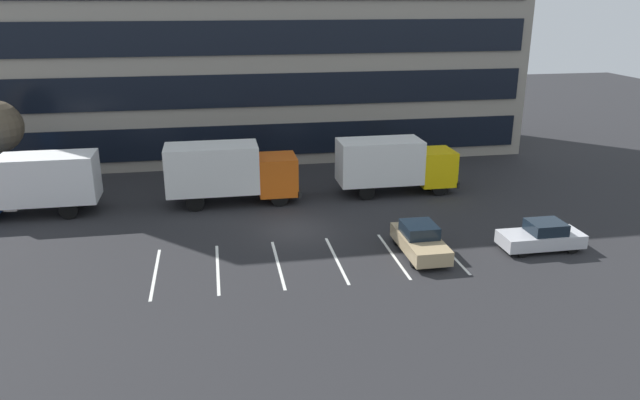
# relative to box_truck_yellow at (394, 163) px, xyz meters

# --- Properties ---
(ground_plane) EXTENTS (120.00, 120.00, 0.00)m
(ground_plane) POSITION_rel_box_truck_yellow_xyz_m (-7.01, -5.18, -1.96)
(ground_plane) COLOR #262628
(office_building) EXTENTS (39.45, 10.17, 21.60)m
(office_building) POSITION_rel_box_truck_yellow_xyz_m (-7.01, 12.77, 8.84)
(office_building) COLOR gray
(office_building) RESTS_ON ground_plane
(lot_markings) EXTENTS (14.14, 5.40, 0.01)m
(lot_markings) POSITION_rel_box_truck_yellow_xyz_m (-7.01, -9.40, -1.96)
(lot_markings) COLOR silver
(lot_markings) RESTS_ON ground_plane
(box_truck_yellow) EXTENTS (7.51, 2.49, 3.48)m
(box_truck_yellow) POSITION_rel_box_truck_yellow_xyz_m (0.00, 0.00, 0.00)
(box_truck_yellow) COLOR yellow
(box_truck_yellow) RESTS_ON ground_plane
(box_truck_blue) EXTENTS (7.52, 2.49, 3.49)m
(box_truck_blue) POSITION_rel_box_truck_yellow_xyz_m (-21.28, -0.28, 0.00)
(box_truck_blue) COLOR #194799
(box_truck_blue) RESTS_ON ground_plane
(box_truck_orange) EXTENTS (7.85, 2.60, 3.64)m
(box_truck_orange) POSITION_rel_box_truck_yellow_xyz_m (-10.25, -0.17, 0.09)
(box_truck_orange) COLOR #D85914
(box_truck_orange) RESTS_ON ground_plane
(sedan_tan) EXTENTS (1.76, 4.21, 1.51)m
(sedan_tan) POSITION_rel_box_truck_yellow_xyz_m (-1.51, -9.44, -1.25)
(sedan_tan) COLOR tan
(sedan_tan) RESTS_ON ground_plane
(sedan_silver) EXTENTS (4.05, 1.69, 1.45)m
(sedan_silver) POSITION_rel_box_truck_yellow_xyz_m (4.60, -9.97, -1.28)
(sedan_silver) COLOR silver
(sedan_silver) RESTS_ON ground_plane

